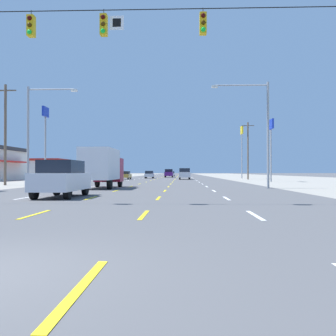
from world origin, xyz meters
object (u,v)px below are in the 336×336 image
streetlight_right_row_0 (261,125)px  pole_sign_right_row_1 (271,134)px  box_truck_inner_left_near (102,166)px  pole_sign_right_row_2 (242,139)px  sedan_center_turn_distant_a (172,174)px  streetlight_left_row_0 (34,128)px  suv_inner_right_midfar (185,174)px  pole_sign_left_row_1 (45,128)px  sedan_far_left_mid (111,176)px  suv_inner_left_nearest (62,178)px  suv_center_turn_farthest (169,173)px  hatchback_inner_left_farther (149,175)px  sedan_far_left_far (125,175)px

streetlight_right_row_0 → pole_sign_right_row_1: bearing=74.7°
box_truck_inner_left_near → pole_sign_right_row_2: 51.08m
pole_sign_right_row_1 → streetlight_right_row_0: (-5.56, -20.31, -1.33)m
box_truck_inner_left_near → sedan_center_turn_distant_a: size_ratio=1.60×
box_truck_inner_left_near → streetlight_left_row_0: bearing=174.6°
suv_inner_right_midfar → pole_sign_left_row_1: size_ratio=0.52×
sedan_far_left_mid → pole_sign_right_row_1: (22.02, 0.27, 5.83)m
box_truck_inner_left_near → sedan_center_turn_distant_a: 82.90m
suv_inner_left_nearest → streetlight_right_row_0: 17.97m
suv_inner_left_nearest → suv_center_turn_farthest: 70.41m
pole_sign_right_row_1 → hatchback_inner_left_farther: bearing=126.4°
box_truck_inner_left_near → pole_sign_left_row_1: pole_sign_left_row_1 is taller
sedan_far_left_mid → sedan_far_left_far: same height
pole_sign_left_row_1 → pole_sign_right_row_2: (29.31, 31.93, 1.36)m
box_truck_inner_left_near → pole_sign_left_row_1: (-10.31, 15.05, 4.99)m
streetlight_left_row_0 → pole_sign_right_row_1: bearing=39.3°
sedan_center_turn_distant_a → streetlight_left_row_0: streetlight_left_row_0 is taller
suv_inner_right_midfar → suv_center_turn_farthest: bearing=98.6°
sedan_far_left_mid → sedan_far_left_far: (-0.38, 15.95, 0.00)m
suv_inner_left_nearest → pole_sign_right_row_2: 61.38m
pole_sign_right_row_1 → pole_sign_right_row_2: (0.21, 26.10, 1.60)m
suv_inner_left_nearest → hatchback_inner_left_farther: (-0.19, 57.48, -0.24)m
suv_inner_right_midfar → pole_sign_left_row_1: bearing=-130.1°
suv_inner_right_midfar → pole_sign_right_row_2: pole_sign_right_row_2 is taller
suv_inner_left_nearest → sedan_center_turn_distant_a: size_ratio=1.09×
suv_center_turn_farthest → streetlight_left_row_0: 59.68m
suv_inner_right_midfar → hatchback_inner_left_farther: size_ratio=1.26×
hatchback_inner_left_farther → streetlight_left_row_0: 46.52m
sedan_far_left_mid → suv_inner_right_midfar: size_ratio=0.92×
streetlight_left_row_0 → streetlight_right_row_0: streetlight_right_row_0 is taller
hatchback_inner_left_farther → sedan_center_turn_distant_a: size_ratio=0.87×
suv_inner_left_nearest → suv_inner_right_midfar: (6.99, 46.72, 0.00)m
sedan_far_left_mid → pole_sign_right_row_2: size_ratio=0.42×
sedan_far_left_mid → suv_center_turn_farthest: size_ratio=0.92×
hatchback_inner_left_farther → suv_inner_left_nearest: bearing=-89.8°
pole_sign_right_row_2 → streetlight_left_row_0: (-25.02, -46.41, -3.09)m
suv_center_turn_farthest → pole_sign_left_row_1: pole_sign_left_row_1 is taller
suv_inner_right_midfar → suv_inner_left_nearest: bearing=-98.5°
sedan_center_turn_distant_a → pole_sign_right_row_1: bearing=-76.2°
box_truck_inner_left_near → suv_inner_right_midfar: size_ratio=1.47×
streetlight_left_row_0 → suv_center_turn_farthest: bearing=80.8°
suv_inner_right_midfar → pole_sign_right_row_1: bearing=-51.8°
sedan_far_left_far → streetlight_left_row_0: (-2.41, -36.00, 4.34)m
suv_inner_left_nearest → streetlight_left_row_0: 13.70m
streetlight_left_row_0 → sedan_far_left_far: bearing=86.2°
sedan_far_left_far → suv_center_turn_farthest: (7.13, 22.78, 0.27)m
pole_sign_right_row_2 → streetlight_right_row_0: bearing=-97.1°
pole_sign_left_row_1 → sedan_center_turn_distant_a: bearing=78.4°
suv_inner_left_nearest → pole_sign_right_row_1: pole_sign_right_row_1 is taller
box_truck_inner_left_near → suv_center_turn_farthest: 59.45m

